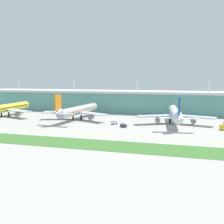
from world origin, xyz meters
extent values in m
plane|color=#A8A59E|center=(0.00, 0.00, 0.00)|extent=(600.00, 600.00, 0.00)
cube|color=#5B9E93|center=(0.00, 99.21, 8.11)|extent=(280.00, 28.00, 16.22)
cube|color=silver|center=(0.00, 99.21, 17.12)|extent=(288.00, 34.00, 1.80)
cylinder|color=silver|center=(-112.00, 93.61, 22.52)|extent=(0.90, 0.90, 9.00)
cylinder|color=silver|center=(-56.00, 93.61, 22.52)|extent=(0.90, 0.90, 9.00)
cylinder|color=silver|center=(0.00, 93.61, 22.52)|extent=(0.90, 0.90, 9.00)
cylinder|color=silver|center=(56.00, 93.61, 22.52)|extent=(0.90, 0.90, 9.00)
cylinder|color=yellow|center=(-90.39, 47.77, 6.50)|extent=(6.91, 50.00, 5.80)
cone|color=yellow|center=(-91.00, 74.71, 6.50)|extent=(5.60, 4.12, 5.51)
cube|color=#B7BABF|center=(-78.30, 43.61, 5.20)|extent=(24.85, 14.85, 0.70)
cylinder|color=gray|center=(-79.53, 45.03, 2.40)|extent=(3.30, 4.57, 3.20)
cylinder|color=black|center=(-90.81, 66.47, 1.80)|extent=(0.70, 0.70, 3.60)
cylinder|color=black|center=(-93.53, 44.70, 1.80)|extent=(1.10, 1.10, 3.60)
cylinder|color=black|center=(-87.13, 44.84, 1.80)|extent=(1.10, 1.10, 3.60)
cube|color=black|center=(-90.39, 47.77, 6.90)|extent=(6.84, 45.02, 0.60)
cylinder|color=#ADB2BC|center=(-32.35, 48.77, 6.50)|extent=(9.68, 50.64, 5.80)
cone|color=#ADB2BC|center=(-30.25, 75.86, 6.50)|extent=(5.80, 4.41, 5.51)
cone|color=#ADB2BC|center=(-34.53, 20.68, 7.70)|extent=(5.43, 6.99, 5.72)
cube|color=orange|center=(-34.46, 21.67, 14.15)|extent=(1.19, 6.43, 9.50)
cube|color=#ADB2BC|center=(-39.98, 21.60, 7.50)|extent=(10.22, 3.96, 0.36)
cube|color=#ADB2BC|center=(-29.01, 20.75, 7.50)|extent=(10.22, 3.96, 0.36)
cube|color=#B7BABF|center=(-44.66, 45.28, 5.20)|extent=(24.93, 13.73, 0.70)
cylinder|color=gray|center=(-43.35, 46.63, 2.40)|extent=(3.54, 4.73, 3.20)
cube|color=#B7BABF|center=(-20.73, 43.43, 5.20)|extent=(24.52, 16.77, 0.70)
cylinder|color=gray|center=(-21.82, 44.96, 2.40)|extent=(3.54, 4.73, 3.20)
cylinder|color=black|center=(-30.89, 67.59, 1.80)|extent=(0.70, 0.70, 3.60)
cylinder|color=black|center=(-35.78, 46.02, 1.80)|extent=(1.10, 1.10, 3.60)
cylinder|color=black|center=(-29.40, 45.53, 1.80)|extent=(1.10, 1.10, 3.60)
cube|color=orange|center=(-32.35, 48.77, 6.90)|extent=(9.33, 45.63, 0.60)
cylinder|color=white|center=(33.25, 49.49, 6.50)|extent=(11.55, 51.72, 5.80)
cone|color=white|center=(30.13, 77.01, 6.50)|extent=(5.93, 4.60, 5.51)
cone|color=white|center=(36.48, 20.97, 7.70)|extent=(5.65, 7.14, 5.72)
cube|color=#19519E|center=(36.37, 21.97, 14.15)|extent=(1.42, 6.44, 9.50)
cube|color=white|center=(30.96, 20.85, 7.50)|extent=(10.30, 4.31, 0.36)
cube|color=white|center=(41.89, 22.09, 7.50)|extent=(10.30, 4.31, 0.36)
cube|color=#B7BABF|center=(21.82, 43.74, 5.20)|extent=(24.34, 17.42, 0.70)
cylinder|color=gray|center=(22.85, 45.31, 2.40)|extent=(3.69, 4.83, 3.20)
cube|color=#B7BABF|center=(45.67, 46.44, 5.20)|extent=(24.94, 12.98, 0.70)
cylinder|color=gray|center=(44.31, 47.74, 2.40)|extent=(3.69, 4.83, 3.20)
cylinder|color=black|center=(31.08, 68.64, 1.80)|extent=(0.70, 0.70, 3.60)
cylinder|color=black|center=(30.41, 46.15, 1.80)|extent=(1.10, 1.10, 3.60)
cylinder|color=black|center=(36.77, 46.87, 1.80)|extent=(1.10, 1.10, 3.60)
cube|color=#19519E|center=(33.25, 49.49, 6.90)|extent=(11.01, 46.62, 0.60)
cube|color=yellow|center=(-37.00, 2.89, 0.02)|extent=(28.00, 0.70, 0.04)
cube|color=yellow|center=(-3.00, 2.89, 0.02)|extent=(28.00, 0.70, 0.04)
cube|color=yellow|center=(31.00, 2.89, 0.02)|extent=(28.00, 0.70, 0.04)
cube|color=#3D702D|center=(0.00, -16.42, 0.05)|extent=(300.00, 18.00, 0.10)
cylinder|color=black|center=(60.64, 33.03, 0.45)|extent=(0.89, 0.88, 0.90)
cylinder|color=black|center=(59.01, 34.72, 0.45)|extent=(0.89, 0.88, 0.90)
cube|color=silver|center=(-3.03, 34.92, 1.25)|extent=(3.53, 3.98, 1.60)
cube|color=silver|center=(-3.03, 34.92, 2.40)|extent=(3.32, 3.69, 0.16)
cylinder|color=black|center=(-3.08, 33.42, 0.45)|extent=(0.80, 0.94, 0.90)
cylinder|color=black|center=(-4.41, 34.34, 0.45)|extent=(0.80, 0.94, 0.90)
cylinder|color=black|center=(-1.64, 35.49, 0.45)|extent=(0.80, 0.94, 0.90)
cylinder|color=black|center=(-2.98, 36.41, 0.45)|extent=(0.80, 0.94, 0.90)
cube|color=#333842|center=(4.71, 27.61, 1.15)|extent=(4.57, 4.96, 1.40)
cylinder|color=black|center=(6.51, 27.04, 0.45)|extent=(0.82, 0.93, 0.90)
cylinder|color=black|center=(4.78, 25.73, 0.45)|extent=(0.82, 0.93, 0.90)
cylinder|color=black|center=(4.64, 29.49, 0.45)|extent=(0.82, 0.93, 0.90)
cylinder|color=black|center=(2.92, 28.19, 0.45)|extent=(0.82, 0.93, 0.90)
camera|label=1|loc=(40.52, -122.74, 28.60)|focal=42.67mm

